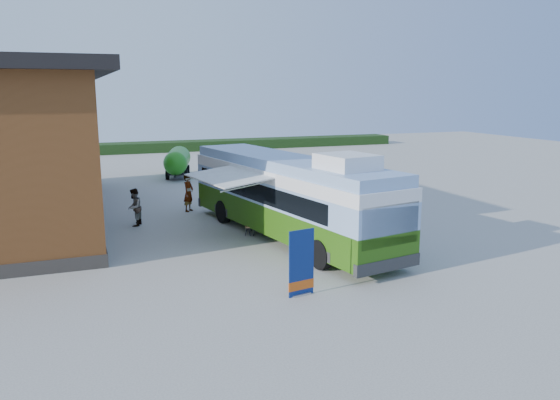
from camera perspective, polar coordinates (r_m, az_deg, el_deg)
name	(u,v)px	position (r m, az deg, el deg)	size (l,w,h in m)	color
ground	(275,249)	(22.16, -0.53, -5.18)	(100.00, 100.00, 0.00)	#BCB7AD
barn	(5,147)	(30.22, -26.79, 4.99)	(9.60, 21.20, 7.50)	brown
hedge	(223,144)	(60.21, -5.95, 5.79)	(40.00, 3.00, 1.00)	#264419
bus	(288,194)	(23.52, 0.81, 0.65)	(5.09, 13.48, 4.06)	#3D7513
awning	(235,172)	(23.07, -4.68, 2.98)	(3.40, 4.72, 0.53)	white
banner	(301,269)	(17.10, 2.25, -7.21)	(0.92, 0.29, 2.13)	navy
picnic_table	(259,222)	(24.45, -2.18, -2.35)	(1.51, 1.44, 0.69)	#A8764F
person_a	(188,193)	(29.26, -9.54, 0.75)	(0.73, 0.48, 1.99)	#999999
person_b	(134,207)	(26.63, -14.98, -0.75)	(0.87, 0.68, 1.79)	#999999
slurry_tanker	(178,161)	(41.05, -10.66, 4.06)	(2.66, 5.57, 2.11)	#268B19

